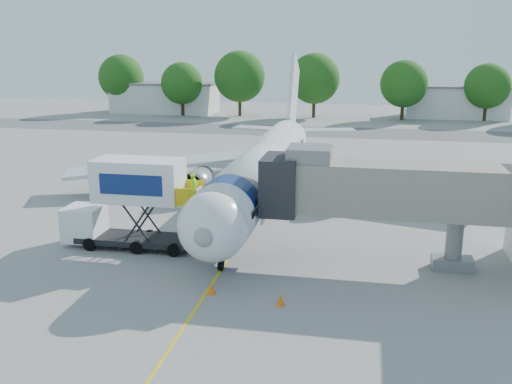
% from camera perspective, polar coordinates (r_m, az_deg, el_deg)
% --- Properties ---
extents(ground, '(160.00, 160.00, 0.00)m').
position_cam_1_polar(ground, '(40.46, -0.19, -2.73)').
color(ground, gray).
rests_on(ground, ground).
extents(guidance_line, '(0.15, 70.00, 0.01)m').
position_cam_1_polar(guidance_line, '(40.46, -0.19, -2.73)').
color(guidance_line, yellow).
rests_on(guidance_line, ground).
extents(taxiway_strip, '(120.00, 10.00, 0.01)m').
position_cam_1_polar(taxiway_strip, '(81.13, 5.56, 6.05)').
color(taxiway_strip, '#59595B').
rests_on(taxiway_strip, ground).
extents(aircraft, '(34.17, 37.73, 11.35)m').
position_cam_1_polar(aircraft, '(43.63, 0.85, 2.56)').
color(aircraft, silver).
rests_on(aircraft, ground).
extents(jet_bridge, '(13.90, 3.20, 6.60)m').
position_cam_1_polar(jet_bridge, '(31.85, 11.58, 0.25)').
color(jet_bridge, gray).
rests_on(jet_bridge, ground).
extents(catering_hiloader, '(8.50, 2.44, 5.50)m').
position_cam_1_polar(catering_hiloader, '(35.05, -12.54, -1.15)').
color(catering_hiloader, black).
rests_on(catering_hiloader, ground).
extents(ground_tug, '(3.63, 2.38, 1.34)m').
position_cam_1_polar(ground_tug, '(25.34, -1.83, -12.11)').
color(ground_tug, white).
rests_on(ground_tug, ground).
extents(safety_cone_a, '(0.39, 0.39, 0.61)m').
position_cam_1_polar(safety_cone_a, '(27.60, 2.47, -10.70)').
color(safety_cone_a, '#FF660D').
rests_on(safety_cone_a, ground).
extents(safety_cone_b, '(0.39, 0.39, 0.63)m').
position_cam_1_polar(safety_cone_b, '(28.82, -4.50, -9.57)').
color(safety_cone_b, '#FF660D').
rests_on(safety_cone_b, ground).
extents(outbuilding_left, '(18.40, 8.40, 5.30)m').
position_cam_1_polar(outbuilding_left, '(104.52, -9.07, 9.34)').
color(outbuilding_left, silver).
rests_on(outbuilding_left, ground).
extents(outbuilding_right, '(16.40, 7.40, 5.30)m').
position_cam_1_polar(outbuilding_right, '(101.37, 19.34, 8.54)').
color(outbuilding_right, silver).
rests_on(outbuilding_right, ground).
extents(tree_a, '(7.97, 7.97, 10.16)m').
position_cam_1_polar(tree_a, '(105.86, -13.33, 11.10)').
color(tree_a, '#382314').
rests_on(tree_a, ground).
extents(tree_b, '(7.06, 7.06, 9.00)m').
position_cam_1_polar(tree_b, '(98.98, -7.42, 10.73)').
color(tree_b, '#382314').
rests_on(tree_b, ground).
extents(tree_c, '(8.55, 8.55, 10.90)m').
position_cam_1_polar(tree_c, '(97.51, -1.65, 11.47)').
color(tree_c, '#382314').
rests_on(tree_c, ground).
extents(tree_d, '(8.27, 8.27, 10.55)m').
position_cam_1_polar(tree_d, '(95.76, 5.87, 11.21)').
color(tree_d, '#382314').
rests_on(tree_d, ground).
extents(tree_e, '(7.47, 7.47, 9.53)m').
position_cam_1_polar(tree_e, '(95.19, 14.57, 10.43)').
color(tree_e, '#382314').
rests_on(tree_e, ground).
extents(tree_f, '(7.10, 7.10, 9.06)m').
position_cam_1_polar(tree_f, '(98.48, 22.13, 9.79)').
color(tree_f, '#382314').
rests_on(tree_f, ground).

